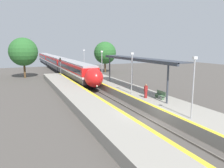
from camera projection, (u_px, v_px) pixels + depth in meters
ground_plane at (145, 123)px, 20.09m from camera, size 120.00×120.00×0.00m
rail_left at (138, 123)px, 19.79m from camera, size 0.08×90.00×0.15m
rail_right at (152, 121)px, 20.36m from camera, size 0.08×90.00×0.15m
train at (57, 63)px, 61.71m from camera, size 2.84×68.03×3.87m
platform_right at (179, 112)px, 21.57m from camera, size 4.48×64.00×1.01m
platform_left at (110, 123)px, 18.61m from camera, size 3.62×64.00×1.01m
platform_bench at (160, 95)px, 24.91m from camera, size 0.44×1.64×0.89m
person_waiting at (146, 91)px, 25.18m from camera, size 0.36×0.22×1.65m
railway_signal at (61, 67)px, 44.49m from camera, size 0.28×0.28×4.52m
lamppost_near at (193, 84)px, 17.70m from camera, size 0.36×0.20×5.16m
lamppost_mid at (132, 70)px, 27.00m from camera, size 0.36×0.20×5.16m
lamppost_far at (102, 64)px, 36.30m from camera, size 0.36×0.20×5.16m
lamppost_farthest at (84, 60)px, 45.61m from camera, size 0.36×0.20×5.16m
station_canopy at (136, 60)px, 29.38m from camera, size 2.02×18.31×4.38m
background_tree_left at (23, 52)px, 46.78m from camera, size 6.04×6.04×8.69m
background_tree_right at (105, 53)px, 57.06m from camera, size 5.78×5.78×8.00m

